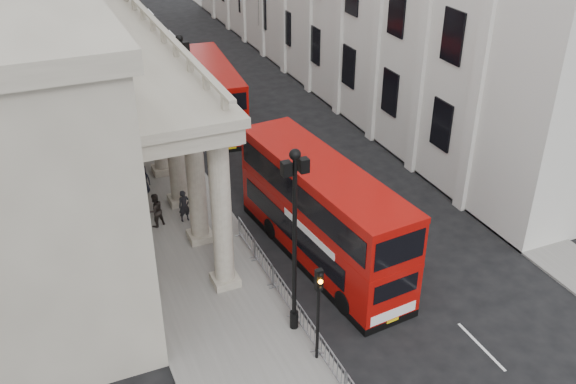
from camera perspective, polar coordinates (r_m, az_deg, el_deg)
The scene contains 13 objects.
sidewalk_west at distance 48.90m, azimuth -14.62°, elevation 6.54°, with size 6.00×140.00×0.12m, color slate.
sidewalk_east at distance 53.51m, azimuth 3.13°, elevation 9.47°, with size 3.00×140.00×0.12m, color slate.
kerb at distance 49.35m, azimuth -11.26°, elevation 7.16°, with size 0.20×140.00×0.14m, color slate.
lamp_post_south at distance 24.74m, azimuth 0.59°, elevation -3.54°, with size 1.05×0.44×8.32m.
lamp_post_mid at distance 38.38m, azimuth -9.24°, elevation 8.58°, with size 1.05×0.44×8.32m.
lamp_post_north at distance 53.35m, azimuth -13.91°, elevation 14.08°, with size 1.05×0.44×8.32m.
traffic_light at distance 24.36m, azimuth 2.74°, elevation -9.43°, with size 0.28×0.33×4.30m.
crowd_barriers at distance 26.17m, azimuth 2.67°, elevation -13.19°, with size 0.50×18.75×1.10m.
bus_near at distance 30.41m, azimuth 3.02°, elevation -1.75°, with size 3.95×11.90×5.04m.
bus_far at distance 45.82m, azimuth -6.61°, elevation 8.77°, with size 3.36×10.36×4.39m.
pedestrian_a at distance 34.43m, azimuth -9.20°, elevation -1.24°, with size 0.65×0.42×1.77m, color black.
pedestrian_b at distance 34.22m, azimuth -11.72°, elevation -1.60°, with size 0.92×0.71×1.89m, color black.
pedestrian_c at distance 37.58m, azimuth -12.74°, elevation 1.10°, with size 0.83×0.54×1.69m, color black.
Camera 1 is at (-9.05, -14.91, 18.43)m, focal length 40.00 mm.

